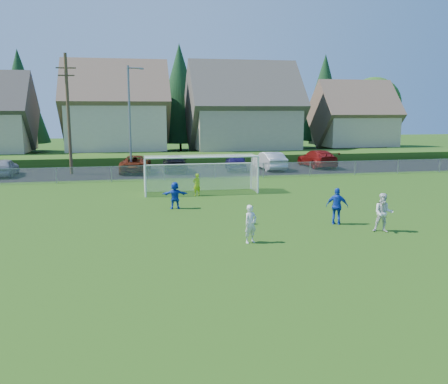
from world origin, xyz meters
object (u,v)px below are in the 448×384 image
Objects in this scene: car_d at (175,163)px; soccer_goal at (201,168)px; goalkeeper at (197,185)px; car_g at (317,159)px; player_blue_b at (175,195)px; player_white_b at (383,213)px; player_white_a at (251,224)px; car_e at (236,162)px; player_blue_a at (337,206)px; car_c at (136,164)px; car_a at (4,167)px; soccer_ball at (254,222)px; car_f at (270,161)px.

car_d is 11.06m from soccer_goal.
soccer_goal is (0.69, -11.00, 0.89)m from car_d.
car_g is at bearing -158.50° from goalkeeper.
player_blue_b is 0.20× the size of soccer_goal.
car_g is (6.44, 23.59, -0.07)m from player_white_b.
player_white_a reaches higher than car_d.
player_blue_b is at bearing 74.05° from car_e.
player_blue_a is 23.18m from car_c.
soccer_goal is at bearing 144.02° from player_white_b.
car_g is (13.40, 12.91, 0.10)m from goalkeeper.
car_a is at bearing 143.72° from soccer_goal.
player_white_b is 25.38m from car_c.
player_blue_b is 5.46m from soccer_goal.
player_blue_b is (-3.37, 4.34, 0.65)m from soccer_ball.
player_white_a is 5.38m from player_blue_a.
player_white_a reaches higher than player_blue_b.
player_white_b is 0.40× the size of car_e.
player_white_a is 0.90× the size of player_blue_a.
player_blue_b reaches higher than goalkeeper.
car_g is at bearing -82.96° from player_blue_a.
car_c is 1.07× the size of car_d.
player_blue_a is 21.01m from car_f.
player_blue_b is at bearing -8.31° from player_blue_a.
soccer_goal reaches higher than player_white_a.
car_e is 0.90× the size of car_f.
soccer_goal reaches higher than car_e.
soccer_ball is 0.04× the size of car_d.
player_white_a is 23.39m from car_d.
car_f is at bearing 9.21° from car_g.
soccer_ball is 4.07m from player_blue_a.
car_e is at bearing -108.00° from player_blue_b.
car_d is 1.14× the size of car_e.
car_g reaches higher than soccer_ball.
car_c is 3.43m from car_d.
player_white_b is (6.27, 0.52, 0.09)m from player_white_a.
player_blue_a reaches higher than soccer_ball.
player_blue_b is 16.01m from car_d.
car_d is at bearing -5.09° from car_f.
player_blue_b is at bearing 127.32° from car_a.
soccer_goal is (-12.98, -11.74, 0.81)m from car_g.
soccer_ball is at bearing 109.35° from car_c.
car_a is at bearing -19.56° from player_blue_a.
player_blue_b reaches higher than soccer_ball.
soccer_ball is 25.75m from car_a.
goalkeeper is 14.57m from car_f.
soccer_ball is 20.39m from car_e.
car_c is at bearing -77.22° from player_blue_b.
car_f is 0.67× the size of soccer_goal.
car_d is 1.02× the size of car_f.
player_blue_a reaches higher than car_a.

